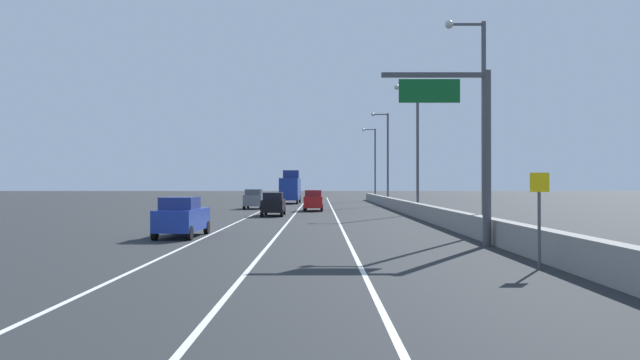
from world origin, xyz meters
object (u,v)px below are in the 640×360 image
(lamp_post_right_third, at_px, (416,141))
(car_black_0, at_px, (274,204))
(overhead_sign_gantry, at_px, (471,135))
(car_red_3, at_px, (314,201))
(car_blue_1, at_px, (183,217))
(box_truck, at_px, (291,188))
(speed_advisory_sign, at_px, (540,212))
(lamp_post_right_fourth, at_px, (387,153))
(lamp_post_right_fifth, at_px, (375,160))
(lamp_post_right_second, at_px, (480,113))
(car_gray_2, at_px, (255,199))

(lamp_post_right_third, height_order, car_black_0, lamp_post_right_third)
(lamp_post_right_third, bearing_deg, overhead_sign_gantry, -93.74)
(car_red_3, bearing_deg, overhead_sign_gantry, -78.50)
(car_blue_1, bearing_deg, box_truck, 86.86)
(lamp_post_right_third, xyz_separation_m, car_black_0, (-12.02, -2.43, -5.40))
(speed_advisory_sign, bearing_deg, car_black_0, 108.19)
(lamp_post_right_third, relative_size, box_truck, 1.45)
(speed_advisory_sign, relative_size, lamp_post_right_fourth, 0.27)
(lamp_post_right_fifth, relative_size, car_blue_1, 2.36)
(car_blue_1, bearing_deg, lamp_post_right_fourth, 71.68)
(box_truck, bearing_deg, car_black_0, -89.78)
(lamp_post_right_second, distance_m, lamp_post_right_fifth, 64.67)
(speed_advisory_sign, distance_m, lamp_post_right_third, 35.20)
(car_red_3, relative_size, box_truck, 0.58)
(overhead_sign_gantry, xyz_separation_m, speed_advisory_sign, (0.44, -7.31, -2.96))
(speed_advisory_sign, distance_m, car_red_3, 42.46)
(lamp_post_right_fifth, xyz_separation_m, car_blue_1, (-15.14, -66.20, -5.36))
(speed_advisory_sign, bearing_deg, car_blue_1, 139.29)
(lamp_post_right_fourth, distance_m, box_truck, 15.17)
(box_truck, bearing_deg, car_red_3, -81.78)
(lamp_post_right_third, relative_size, car_gray_2, 2.61)
(car_blue_1, relative_size, box_truck, 0.61)
(lamp_post_right_third, xyz_separation_m, car_gray_2, (-15.11, 12.02, -5.33))
(overhead_sign_gantry, xyz_separation_m, lamp_post_right_fourth, (1.54, 49.12, 1.63))
(speed_advisory_sign, xyz_separation_m, car_blue_1, (-13.69, 11.78, -0.77))
(lamp_post_right_third, height_order, car_gray_2, lamp_post_right_third)
(overhead_sign_gantry, distance_m, lamp_post_right_fifth, 70.73)
(speed_advisory_sign, bearing_deg, car_gray_2, 106.34)
(car_gray_2, xyz_separation_m, car_red_3, (6.29, -5.10, -0.02))
(lamp_post_right_fourth, xyz_separation_m, car_gray_2, (-14.84, -9.54, -5.33))
(lamp_post_right_fifth, relative_size, car_gray_2, 2.61)
(car_blue_1, bearing_deg, car_gray_2, 90.09)
(car_black_0, distance_m, car_red_3, 9.87)
(lamp_post_right_fifth, xyz_separation_m, car_red_3, (-8.91, -36.20, -5.35))
(lamp_post_right_fourth, relative_size, car_red_3, 2.47)
(lamp_post_right_fifth, height_order, box_truck, lamp_post_right_fifth)
(speed_advisory_sign, distance_m, car_blue_1, 18.08)
(lamp_post_right_third, distance_m, box_truck, 32.60)
(speed_advisory_sign, height_order, box_truck, box_truck)
(lamp_post_right_second, height_order, lamp_post_right_fifth, same)
(speed_advisory_sign, height_order, lamp_post_right_second, lamp_post_right_second)
(lamp_post_right_fourth, relative_size, car_gray_2, 2.61)
(car_blue_1, height_order, box_truck, box_truck)
(speed_advisory_sign, distance_m, lamp_post_right_second, 14.17)
(lamp_post_right_third, bearing_deg, lamp_post_right_second, -89.66)
(car_black_0, height_order, car_red_3, car_red_3)
(lamp_post_right_third, distance_m, car_blue_1, 28.08)
(lamp_post_right_second, relative_size, box_truck, 1.45)
(lamp_post_right_fourth, bearing_deg, lamp_post_right_fifth, 89.06)
(car_blue_1, xyz_separation_m, car_gray_2, (-0.06, 35.11, 0.03))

